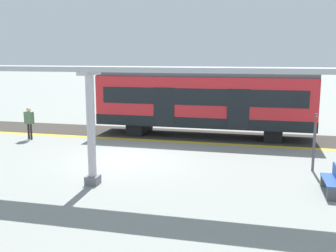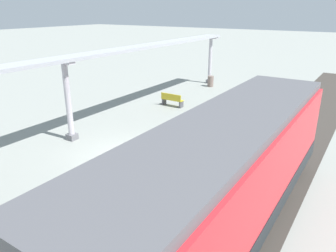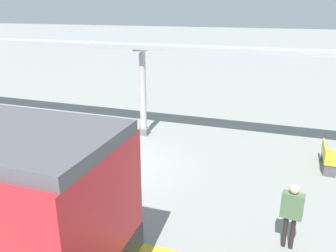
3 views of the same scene
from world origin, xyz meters
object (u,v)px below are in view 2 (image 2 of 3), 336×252
Objects in this scene: train_near_carriage at (226,176)px; canopy_pillar_second at (68,101)px; canopy_pillar_nearest at (210,60)px; trash_bin at (211,81)px; bench_mid_platform at (172,100)px; passenger_waiting_near_edge at (237,107)px.

canopy_pillar_second is (9.04, -2.44, 0.11)m from train_near_carriage.
trash_bin is at bearing 120.60° from canopy_pillar_nearest.
bench_mid_platform is at bearing 97.83° from canopy_pillar_nearest.
passenger_waiting_near_edge is (-5.98, 8.85, -0.89)m from canopy_pillar_nearest.
canopy_pillar_second reaches higher than train_near_carriage.
bench_mid_platform is 0.90× the size of passenger_waiting_near_edge.
train_near_carriage is 7.57× the size of bench_mid_platform.
bench_mid_platform is 1.74× the size of trash_bin.
canopy_pillar_nearest is 2.28× the size of passenger_waiting_near_edge.
passenger_waiting_near_edge is at bearing 165.85° from bench_mid_platform.
passenger_waiting_near_edge is (-4.93, 1.24, 0.61)m from bench_mid_platform.
trash_bin is 9.41m from passenger_waiting_near_edge.
bench_mid_platform is 6.51m from trash_bin.
bench_mid_platform is (7.99, -9.91, -1.38)m from train_near_carriage.
train_near_carriage is at bearing 117.29° from canopy_pillar_nearest.
canopy_pillar_nearest is 2.54× the size of bench_mid_platform.
bench_mid_platform is at bearing -14.15° from passenger_waiting_near_edge.
bench_mid_platform is (-1.05, -7.46, -1.50)m from canopy_pillar_second.
bench_mid_platform is 5.12m from passenger_waiting_near_edge.
trash_bin is (-0.66, -13.96, -1.51)m from canopy_pillar_second.
train_near_carriage is 9.22m from passenger_waiting_near_edge.
train_near_carriage is 13.14× the size of trash_bin.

